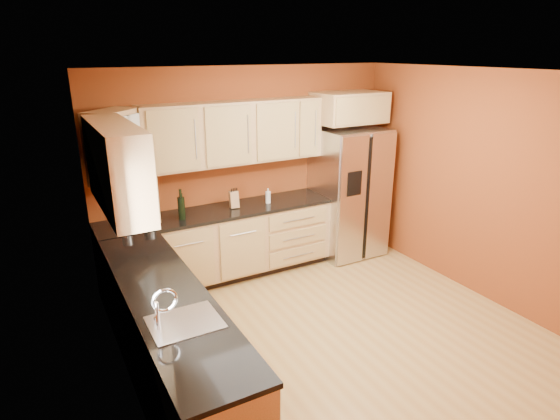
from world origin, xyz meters
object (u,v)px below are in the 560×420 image
object	(u,v)px
refrigerator	(348,192)
canister_left	(148,212)
knife_block	(234,199)
soap_dispenser	(268,196)
wine_bottle_a	(182,206)

from	to	relation	value
refrigerator	canister_left	xyz separation A→B (m)	(-2.74, 0.12, 0.14)
knife_block	soap_dispenser	world-z (taller)	knife_block
wine_bottle_a	refrigerator	bearing A→B (deg)	-0.22
refrigerator	canister_left	distance (m)	2.75
canister_left	soap_dispenser	size ratio (longest dim) A/B	1.11
refrigerator	canister_left	size ratio (longest dim) A/B	8.28
wine_bottle_a	soap_dispenser	distance (m)	1.13
wine_bottle_a	knife_block	world-z (taller)	wine_bottle_a
wine_bottle_a	soap_dispenser	bearing A→B (deg)	1.47
refrigerator	knife_block	world-z (taller)	refrigerator
wine_bottle_a	knife_block	distance (m)	0.69
refrigerator	canister_left	world-z (taller)	refrigerator
soap_dispenser	knife_block	bearing A→B (deg)	174.26
refrigerator	canister_left	bearing A→B (deg)	177.44
wine_bottle_a	soap_dispenser	world-z (taller)	wine_bottle_a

